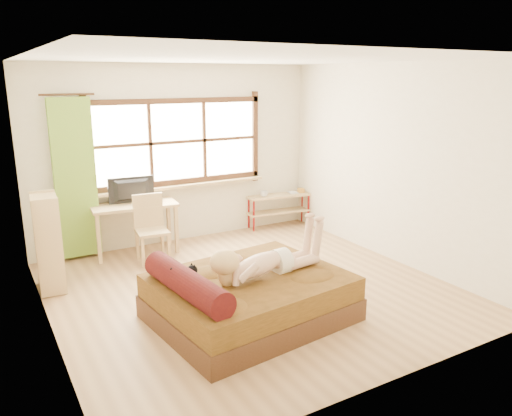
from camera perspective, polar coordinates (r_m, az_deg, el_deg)
floor at (r=6.15m, az=-0.64°, el=-9.25°), size 4.50×4.50×0.00m
ceiling at (r=5.62m, az=-0.72°, el=16.76°), size 4.50×4.50×0.00m
wall_back at (r=7.75m, az=-8.91°, el=6.02°), size 4.50×0.00×4.50m
wall_front at (r=3.99m, az=15.38°, el=-2.58°), size 4.50×0.00×4.50m
wall_left at (r=5.06m, az=-23.48°, el=0.34°), size 0.00×4.50×4.50m
wall_right at (r=7.10m, az=15.42°, el=4.87°), size 0.00×4.50×4.50m
window at (r=7.70m, az=-8.87°, el=7.16°), size 2.80×0.16×1.46m
curtain at (r=7.26m, az=-19.97°, el=3.12°), size 0.55×0.10×2.20m
bed at (r=5.33m, az=-1.09°, el=-10.10°), size 2.08×1.74×0.73m
woman at (r=5.20m, az=1.04°, el=-4.73°), size 1.38×0.53×0.58m
kitten at (r=5.03m, az=-8.48°, el=-7.70°), size 0.30×0.15×0.23m
desk at (r=7.36m, az=-13.73°, el=-0.29°), size 1.24×0.66×0.74m
monitor at (r=7.34m, az=-13.97°, el=1.95°), size 0.66×0.15×0.37m
chair at (r=7.08m, az=-11.98°, el=-1.84°), size 0.45×0.45×0.93m
pipe_shelf at (r=8.55m, az=2.71°, el=0.58°), size 1.15×0.42×0.63m
cup at (r=8.35m, az=0.92°, el=1.63°), size 0.14×0.14×0.10m
book at (r=8.62m, az=3.77°, el=1.74°), size 0.17×0.22×0.02m
bookshelf at (r=6.44m, az=-22.66°, el=-3.67°), size 0.33×0.53×1.17m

